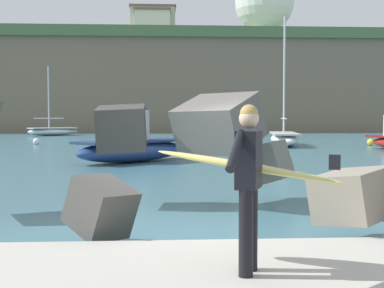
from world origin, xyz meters
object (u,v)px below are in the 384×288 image
at_px(boat_near_centre, 284,138).
at_px(station_building_west, 153,32).
at_px(boat_mid_left, 53,131).
at_px(mooring_buoy_inner, 36,142).
at_px(radar_dome, 264,6).
at_px(mooring_buoy_middle, 370,142).
at_px(surfer_with_board, 248,174).
at_px(boat_near_left, 132,145).
at_px(station_building_central, 153,30).

relative_size(boat_near_centre, station_building_west, 1.03).
bearing_deg(boat_mid_left, mooring_buoy_inner, -82.29).
bearing_deg(radar_dome, boat_near_centre, -99.48).
bearing_deg(station_building_west, mooring_buoy_middle, -73.14).
distance_m(surfer_with_board, mooring_buoy_middle, 29.93).
bearing_deg(boat_near_centre, radar_dome, 80.52).
bearing_deg(station_building_west, surfer_with_board, -88.47).
distance_m(mooring_buoy_middle, radar_dome, 47.09).
bearing_deg(surfer_with_board, station_building_west, 91.53).
height_order(boat_near_left, boat_mid_left, boat_mid_left).
distance_m(boat_near_left, boat_near_centre, 14.36).
bearing_deg(boat_near_left, station_building_central, 89.89).
xyz_separation_m(boat_near_left, boat_mid_left, (-9.13, 29.53, -0.24)).
relative_size(boat_mid_left, radar_dome, 0.61).
bearing_deg(boat_near_left, station_building_west, 89.91).
relative_size(station_building_west, station_building_central, 1.14).
bearing_deg(station_building_central, surfer_with_board, -88.52).
bearing_deg(station_building_central, boat_near_centre, -79.69).
bearing_deg(radar_dome, boat_mid_left, -135.29).
xyz_separation_m(boat_mid_left, mooring_buoy_middle, (23.65, -18.51, -0.23)).
distance_m(mooring_buoy_inner, station_building_central, 49.61).
height_order(boat_mid_left, mooring_buoy_inner, boat_mid_left).
xyz_separation_m(boat_mid_left, station_building_central, (9.24, 30.50, 14.61)).
height_order(surfer_with_board, mooring_buoy_middle, surfer_with_board).
relative_size(boat_near_left, boat_mid_left, 0.79).
height_order(mooring_buoy_middle, radar_dome, radar_dome).
bearing_deg(mooring_buoy_inner, radar_dome, 60.77).
height_order(surfer_with_board, boat_near_centre, boat_near_centre).
relative_size(surfer_with_board, radar_dome, 0.19).
xyz_separation_m(surfer_with_board, boat_near_left, (-2.09, 16.19, -0.58)).
relative_size(boat_near_centre, radar_dome, 0.76).
bearing_deg(boat_near_left, boat_near_centre, 51.17).
height_order(boat_near_left, boat_near_centre, boat_near_centre).
relative_size(boat_near_centre, mooring_buoy_middle, 18.62).
xyz_separation_m(surfer_with_board, station_building_west, (-2.00, 74.83, 13.28)).
xyz_separation_m(mooring_buoy_inner, station_building_west, (7.01, 45.42, 14.34)).
relative_size(boat_near_left, station_building_west, 0.65).
relative_size(boat_mid_left, mooring_buoy_middle, 15.05).
relative_size(mooring_buoy_middle, station_building_central, 0.06).
height_order(boat_near_centre, boat_mid_left, boat_near_centre).
height_order(surfer_with_board, mooring_buoy_inner, surfer_with_board).
height_order(mooring_buoy_inner, station_building_west, station_building_west).
bearing_deg(radar_dome, boat_near_left, -106.57).
relative_size(radar_dome, station_building_west, 1.36).
bearing_deg(mooring_buoy_middle, boat_near_left, -142.81).
bearing_deg(station_building_central, boat_near_left, -90.11).
xyz_separation_m(surfer_with_board, mooring_buoy_inner, (-9.01, 29.41, -1.06)).
distance_m(radar_dome, station_building_west, 16.97).
height_order(boat_near_left, mooring_buoy_inner, boat_near_left).
xyz_separation_m(radar_dome, station_building_west, (-16.18, 3.97, -3.25)).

